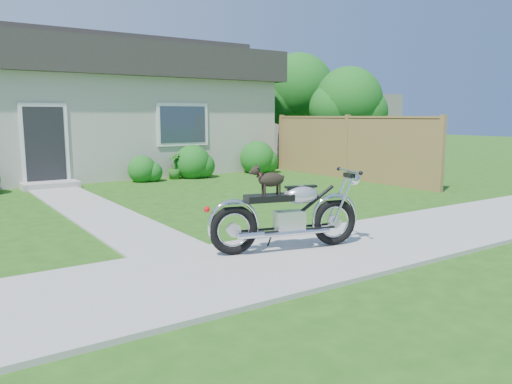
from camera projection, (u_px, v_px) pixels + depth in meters
ground at (308, 255)px, 6.76m from camera, size 80.00×80.00×0.00m
sidewalk at (308, 253)px, 6.76m from camera, size 24.00×2.20×0.04m
walkway at (90, 209)px, 10.03m from camera, size 1.20×8.00×0.03m
house at (72, 107)px, 16.26m from camera, size 12.60×7.03×4.50m
fence at (347, 147)px, 14.81m from camera, size 0.12×6.62×1.90m
tree_near at (353, 104)px, 17.15m from camera, size 2.40×2.31×3.54m
tree_far at (302, 93)px, 19.86m from camera, size 2.85×2.83×4.34m
shrub_row at (115, 168)px, 13.76m from camera, size 11.66×1.13×1.13m
potted_plant_right at (174, 166)px, 14.81m from camera, size 0.46×0.46×0.78m
motorcycle_with_dog at (289, 213)px, 6.81m from camera, size 2.19×0.85×1.17m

